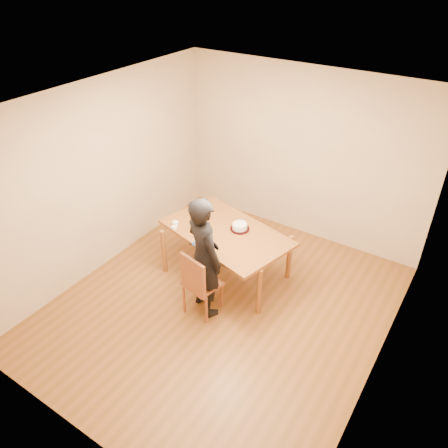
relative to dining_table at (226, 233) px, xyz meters
The scene contains 16 objects.
room_shell 0.74m from the dining_table, 38.50° to the right, with size 4.00×4.50×2.70m.
dining_table is the anchor object (origin of this frame).
dining_chair 0.84m from the dining_table, 79.05° to the right, with size 0.41×0.41×0.04m, color brown.
cake_plate 0.20m from the dining_table, 47.34° to the left, with size 0.27×0.27×0.02m, color #A80B26.
cake 0.21m from the dining_table, 47.34° to the left, with size 0.20×0.20×0.07m, color white.
frosting_dome 0.23m from the dining_table, 47.34° to the left, with size 0.20×0.20×0.03m, color white.
frosting_tub 0.49m from the dining_table, 104.83° to the right, with size 0.10×0.10×0.08m, color white.
frosting_lid 0.50m from the dining_table, 110.06° to the right, with size 0.10×0.10×0.01m, color #1946A8.
frosting_dollop 0.50m from the dining_table, 110.06° to the right, with size 0.04×0.04×0.02m, color white.
ramekin_green 0.72m from the dining_table, 152.24° to the right, with size 0.08×0.08×0.04m, color white.
ramekin_yellow 0.43m from the dining_table, behind, with size 0.09×0.09×0.04m, color white.
ramekin_multi 0.74m from the dining_table, 160.83° to the right, with size 0.09×0.09×0.04m, color white.
candy_box_pink 0.74m from the dining_table, 156.71° to the left, with size 0.12×0.06×0.02m, color #DA33B0.
candy_box_green 0.74m from the dining_table, 156.58° to the left, with size 0.11×0.06×0.02m, color green.
spatula 0.53m from the dining_table, 108.44° to the right, with size 0.16×0.01×0.01m, color black.
person 0.75m from the dining_table, 78.39° to the right, with size 0.61×0.40×1.67m, color black.
Camera 1 is at (2.38, -3.58, 4.11)m, focal length 35.00 mm.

